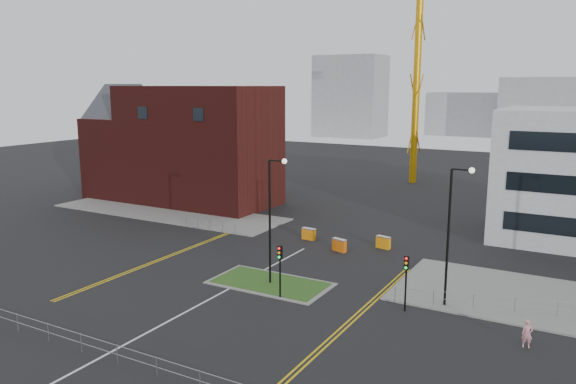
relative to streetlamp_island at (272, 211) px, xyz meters
name	(u,v)px	position (x,y,z in m)	size (l,w,h in m)	color
ground	(175,318)	(-2.22, -8.00, -5.41)	(200.00, 200.00, 0.00)	black
pavement_left	(168,212)	(-22.22, 14.00, -5.35)	(28.00, 8.00, 0.12)	slate
island_kerb	(270,283)	(-0.22, 0.00, -5.37)	(8.60, 4.60, 0.08)	slate
grass_island	(270,283)	(-0.22, 0.00, -5.35)	(8.00, 4.00, 0.12)	#204416
brick_building	(180,146)	(-25.19, 20.00, 1.44)	(24.20, 10.07, 14.24)	#471411
streetlamp_island	(272,211)	(0.00, 0.00, 0.00)	(1.46, 0.36, 9.18)	black
streetlamp_right_near	(452,226)	(12.00, 2.00, 0.00)	(1.46, 0.36, 9.18)	black
traffic_light_island	(280,262)	(1.78, -2.02, -2.85)	(0.28, 0.33, 3.65)	black
traffic_light_right	(406,272)	(9.78, -0.02, -2.85)	(0.28, 0.33, 3.65)	black
railing_front	(98,344)	(-2.22, -14.00, -4.63)	(24.05, 0.05, 1.10)	gray
railing_left	(210,223)	(-13.22, 10.00, -4.67)	(6.05, 0.05, 1.10)	gray
railing_right	(558,306)	(18.28, 3.50, -4.63)	(19.05, 5.05, 1.10)	gray
centre_line	(196,307)	(-2.22, -6.00, -5.41)	(0.15, 30.00, 0.01)	silver
yellow_left_a	(171,254)	(-11.22, 2.00, -5.41)	(0.12, 24.00, 0.01)	gold
yellow_left_b	(174,255)	(-10.92, 2.00, -5.41)	(0.12, 24.00, 0.01)	gold
yellow_right_a	(356,314)	(7.28, -2.00, -5.41)	(0.12, 20.00, 0.01)	gold
yellow_right_b	(360,315)	(7.58, -2.00, -5.41)	(0.12, 20.00, 0.01)	gold
skyline_a	(350,96)	(-42.22, 112.00, 5.59)	(18.00, 12.00, 22.00)	gray
skyline_b	(552,110)	(7.78, 122.00, 2.59)	(24.00, 12.00, 16.00)	gray
skyline_d	(484,114)	(-10.22, 132.00, 0.59)	(30.00, 12.00, 12.00)	gray
pedestrian	(527,334)	(17.14, -1.60, -4.63)	(0.57, 0.38, 1.57)	pink
barrier_left	(309,233)	(-3.22, 11.84, -4.82)	(1.33, 0.53, 1.10)	orange
barrier_mid	(339,245)	(0.78, 9.84, -4.81)	(1.38, 0.78, 1.11)	orange
barrier_right	(383,242)	(3.77, 12.56, -4.82)	(1.36, 0.73, 1.09)	orange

